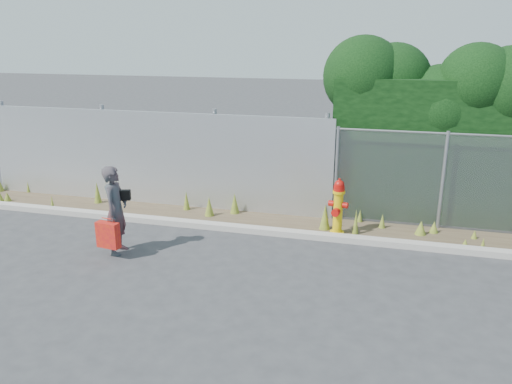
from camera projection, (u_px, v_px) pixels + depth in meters
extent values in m
plane|color=#353537|center=(252.00, 274.00, 8.42)|extent=(80.00, 80.00, 0.00)
cube|color=#A59E95|center=(275.00, 232.00, 10.06)|extent=(16.00, 0.22, 0.12)
cube|color=#4B3C2B|center=(281.00, 224.00, 10.63)|extent=(16.00, 1.20, 0.01)
cone|color=#5D7122|center=(186.00, 201.00, 11.42)|extent=(0.16, 0.16, 0.45)
cone|color=#5D7122|center=(434.00, 228.00, 10.10)|extent=(0.19, 0.19, 0.25)
cone|color=#5D7122|center=(421.00, 228.00, 10.00)|extent=(0.23, 0.23, 0.30)
cone|color=#5D7122|center=(474.00, 235.00, 9.81)|extent=(0.12, 0.12, 0.18)
cone|color=#5D7122|center=(235.00, 204.00, 11.19)|extent=(0.21, 0.21, 0.47)
cone|color=#5D7122|center=(52.00, 203.00, 11.46)|extent=(0.10, 0.10, 0.34)
cone|color=#5D7122|center=(483.00, 244.00, 9.33)|extent=(0.09, 0.09, 0.23)
cone|color=#5D7122|center=(7.00, 197.00, 12.05)|extent=(0.18, 0.18, 0.23)
cone|color=#5D7122|center=(0.00, 197.00, 12.03)|extent=(0.15, 0.15, 0.25)
cone|color=#5D7122|center=(97.00, 193.00, 11.89)|extent=(0.18, 0.18, 0.52)
cone|color=#5D7122|center=(356.00, 222.00, 9.99)|extent=(0.12, 0.12, 0.54)
cone|color=#5D7122|center=(382.00, 222.00, 10.35)|extent=(0.14, 0.14, 0.31)
cone|color=#5D7122|center=(465.00, 245.00, 9.34)|extent=(0.16, 0.16, 0.20)
cone|color=#5D7122|center=(209.00, 207.00, 11.04)|extent=(0.21, 0.21, 0.44)
cone|color=#5D7122|center=(325.00, 212.00, 10.88)|extent=(0.09, 0.09, 0.33)
cone|color=#5D7122|center=(28.00, 187.00, 12.73)|extent=(0.09, 0.09, 0.29)
cone|color=#5D7122|center=(0.00, 185.00, 12.81)|extent=(0.19, 0.19, 0.35)
cone|color=#5D7122|center=(360.00, 216.00, 10.70)|extent=(0.12, 0.12, 0.28)
cone|color=#5D7122|center=(325.00, 218.00, 10.25)|extent=(0.22, 0.22, 0.52)
cube|color=#AFB1B6|center=(151.00, 159.00, 11.64)|extent=(8.50, 0.08, 2.20)
cylinder|color=gray|center=(8.00, 146.00, 12.71)|extent=(0.10, 0.10, 2.30)
cylinder|color=gray|center=(106.00, 152.00, 12.04)|extent=(0.10, 0.10, 2.30)
cylinder|color=gray|center=(216.00, 159.00, 11.36)|extent=(0.10, 0.10, 2.30)
cylinder|color=gray|center=(325.00, 166.00, 10.76)|extent=(0.10, 0.10, 2.30)
cube|color=gray|center=(499.00, 186.00, 9.86)|extent=(6.50, 0.03, 2.00)
cylinder|color=gray|center=(506.00, 136.00, 9.57)|extent=(6.50, 0.04, 0.04)
cylinder|color=gray|center=(336.00, 174.00, 10.63)|extent=(0.07, 0.07, 2.05)
cylinder|color=gray|center=(443.00, 181.00, 10.11)|extent=(0.07, 0.07, 2.05)
cube|color=black|center=(508.00, 151.00, 10.57)|extent=(7.30, 1.60, 3.00)
sphere|color=black|center=(363.00, 76.00, 10.89)|extent=(1.76, 1.76, 1.76)
sphere|color=black|center=(394.00, 80.00, 10.91)|extent=(1.60, 1.60, 1.60)
sphere|color=black|center=(441.00, 109.00, 10.74)|extent=(1.90, 1.90, 1.90)
sphere|color=black|center=(476.00, 82.00, 10.20)|extent=(1.59, 1.59, 1.59)
sphere|color=black|center=(509.00, 89.00, 10.16)|extent=(1.75, 1.75, 1.75)
cylinder|color=#DAB50B|center=(337.00, 233.00, 10.09)|extent=(0.29, 0.29, 0.06)
cylinder|color=#DAB50B|center=(338.00, 214.00, 9.97)|extent=(0.19, 0.19, 0.88)
cylinder|color=#DAB50B|center=(339.00, 192.00, 9.83)|extent=(0.25, 0.25, 0.05)
cylinder|color=#B20F0A|center=(339.00, 188.00, 9.81)|extent=(0.22, 0.22, 0.10)
sphere|color=#B20F0A|center=(339.00, 185.00, 9.79)|extent=(0.20, 0.20, 0.20)
cylinder|color=#B20F0A|center=(340.00, 180.00, 9.76)|extent=(0.05, 0.05, 0.05)
cylinder|color=#B20F0A|center=(331.00, 204.00, 9.94)|extent=(0.10, 0.11, 0.11)
cylinder|color=#B20F0A|center=(346.00, 205.00, 9.87)|extent=(0.10, 0.11, 0.11)
cylinder|color=#B20F0A|center=(337.00, 213.00, 9.81)|extent=(0.15, 0.12, 0.15)
imported|color=#0E5358|center=(116.00, 210.00, 9.03)|extent=(0.44, 0.63, 1.64)
cube|color=#AF0A1B|center=(108.00, 235.00, 8.88)|extent=(0.43, 0.16, 0.47)
cylinder|color=#AF0A1B|center=(107.00, 218.00, 8.79)|extent=(0.20, 0.02, 0.02)
cube|color=black|center=(124.00, 195.00, 9.04)|extent=(0.25, 0.10, 0.18)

